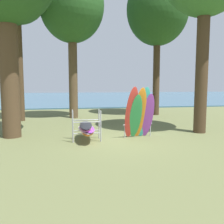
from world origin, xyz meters
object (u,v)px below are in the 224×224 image
(tree_mid_behind, at_px, (158,10))
(board_storage_rack, at_px, (86,128))
(leaning_board_pile, at_px, (140,114))
(tree_far_right_back, at_px, (72,7))

(tree_mid_behind, height_order, board_storage_rack, tree_mid_behind)
(tree_mid_behind, bearing_deg, leaning_board_pile, -114.08)
(tree_mid_behind, xyz_separation_m, leaning_board_pile, (-3.34, -7.48, -6.37))
(tree_mid_behind, relative_size, board_storage_rack, 4.67)
(tree_mid_behind, relative_size, tree_far_right_back, 1.03)
(board_storage_rack, bearing_deg, leaning_board_pile, 1.67)
(tree_far_right_back, relative_size, board_storage_rack, 4.54)
(leaning_board_pile, bearing_deg, board_storage_rack, -178.33)
(tree_mid_behind, bearing_deg, tree_far_right_back, -174.11)
(tree_mid_behind, distance_m, leaning_board_pile, 10.38)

